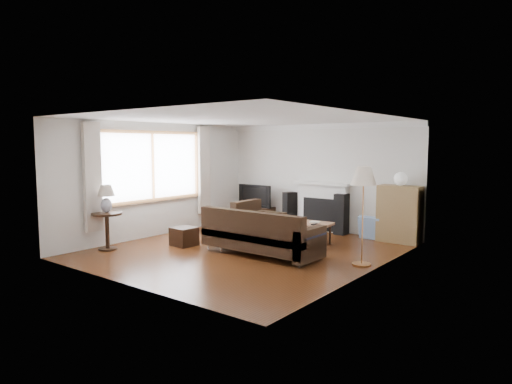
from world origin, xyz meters
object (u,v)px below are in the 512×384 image
Objects in this scene: bookshelf at (399,214)px; side_table at (107,231)px; sectional_sofa at (261,233)px; tv_stand at (257,215)px; coffee_table at (302,233)px; floor_lamp at (363,216)px.

side_table is at bearing -135.50° from bookshelf.
tv_stand is at bearing 128.79° from sectional_sofa.
side_table is (-0.49, -4.10, 0.14)m from tv_stand.
bookshelf is 2.06m from coffee_table.
side_table is at bearing -149.81° from sectional_sofa.
side_table is (-4.37, -1.94, -0.47)m from floor_lamp.
tv_stand is at bearing 142.53° from coffee_table.
sectional_sofa is at bearing 30.19° from side_table.
bookshelf is at bearing 58.41° from sectional_sofa.
floor_lamp reaches higher than bookshelf.
bookshelf is (3.70, 0.02, 0.37)m from tv_stand.
sectional_sofa is 2.99m from side_table.
side_table is at bearing -96.85° from tv_stand.
sectional_sofa is (2.09, -2.60, 0.17)m from tv_stand.
floor_lamp is 4.80m from side_table.
sectional_sofa is (-1.61, -2.62, -0.20)m from bookshelf.
coffee_table is 1.97m from floor_lamp.
floor_lamp is (0.18, -2.18, 0.24)m from bookshelf.
coffee_table is (-1.51, -1.35, -0.36)m from bookshelf.
sectional_sofa is at bearing -121.59° from bookshelf.
side_table is (-2.58, -1.50, -0.03)m from sectional_sofa.
coffee_table reaches higher than tv_stand.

